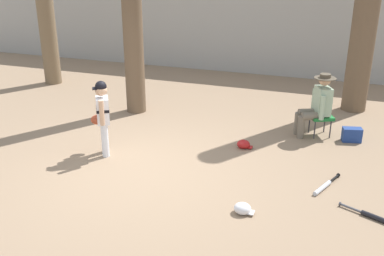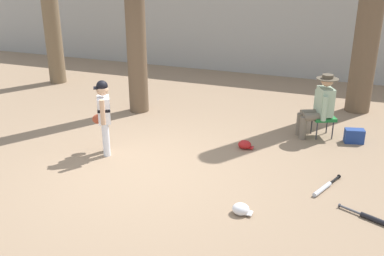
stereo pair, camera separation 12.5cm
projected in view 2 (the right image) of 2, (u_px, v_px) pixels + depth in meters
The scene contains 11 objects.
ground_plane at pixel (142, 171), 7.10m from camera, with size 60.00×60.00×0.00m, color #897056.
concrete_back_wall at pixel (249, 30), 12.58m from camera, with size 18.00×0.36×2.41m, color #9E9E99.
tree_behind_spectator at pixel (372, 0), 8.95m from camera, with size 0.79×0.79×5.50m.
young_ballplayer at pixel (103, 113), 7.45m from camera, with size 0.50×0.52×1.31m.
folding_stool at pixel (323, 118), 8.30m from camera, with size 0.53×0.53×0.41m.
seated_spectator at pixel (319, 104), 8.19m from camera, with size 0.67×0.55×1.20m.
handbag_beside_stool at pixel (354, 136), 8.11m from camera, with size 0.34×0.18×0.26m, color navy.
bat_aluminum_silver at pixel (324, 188), 6.52m from camera, with size 0.35×0.75×0.07m.
bat_black_composite at pixel (373, 219), 5.75m from camera, with size 0.73×0.37×0.07m.
batting_helmet_white at pixel (241, 209), 5.91m from camera, with size 0.28×0.21×0.16m.
batting_helmet_red at pixel (245, 145), 7.89m from camera, with size 0.28×0.21×0.16m.
Camera 2 is at (3.00, -5.66, 3.24)m, focal length 41.60 mm.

